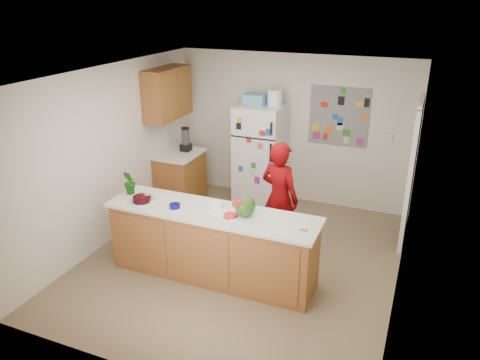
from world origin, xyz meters
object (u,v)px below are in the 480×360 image
at_px(watermelon, 245,206).
at_px(cherry_bowl, 142,199).
at_px(refrigerator, 260,155).
at_px(person, 279,198).

bearing_deg(watermelon, cherry_bowl, -175.94).
distance_m(refrigerator, watermelon, 2.48).
height_order(person, watermelon, person).
xyz_separation_m(person, watermelon, (-0.12, -0.95, 0.26)).
bearing_deg(refrigerator, person, -60.37).
relative_size(refrigerator, person, 1.07).
bearing_deg(cherry_bowl, watermelon, 4.06).
height_order(watermelon, cherry_bowl, watermelon).
bearing_deg(watermelon, refrigerator, 106.14).
distance_m(refrigerator, cherry_bowl, 2.57).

